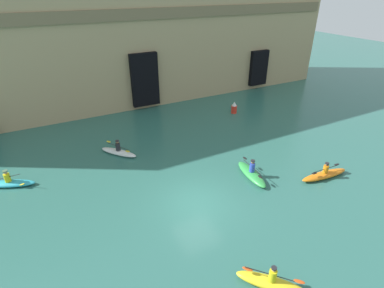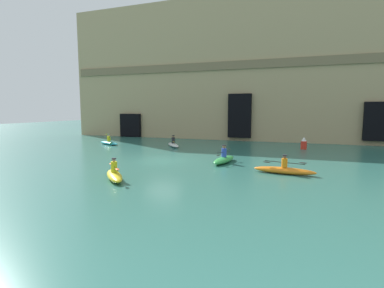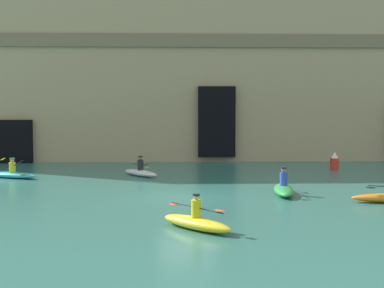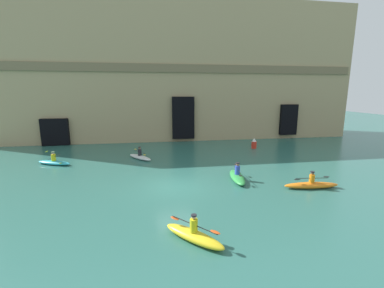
{
  "view_description": "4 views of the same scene",
  "coord_description": "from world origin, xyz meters",
  "px_view_note": "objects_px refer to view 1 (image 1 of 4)",
  "views": [
    {
      "loc": [
        -6.47,
        -11.81,
        11.06
      ],
      "look_at": [
        1.88,
        4.24,
        1.29
      ],
      "focal_mm": 28.0,
      "sensor_mm": 36.0,
      "label": 1
    },
    {
      "loc": [
        9.35,
        -19.17,
        3.71
      ],
      "look_at": [
        0.95,
        3.38,
        0.86
      ],
      "focal_mm": 28.0,
      "sensor_mm": 36.0,
      "label": 2
    },
    {
      "loc": [
        -0.53,
        -22.9,
        3.85
      ],
      "look_at": [
        0.25,
        1.51,
        2.22
      ],
      "focal_mm": 50.0,
      "sensor_mm": 36.0,
      "label": 3
    },
    {
      "loc": [
        -1.45,
        -15.5,
        5.96
      ],
      "look_at": [
        1.68,
        3.8,
        1.98
      ],
      "focal_mm": 24.0,
      "sensor_mm": 36.0,
      "label": 4
    }
  ],
  "objects_px": {
    "kayak_yellow": "(271,283)",
    "marker_buoy": "(234,108)",
    "kayak_orange": "(324,174)",
    "kayak_white": "(119,152)",
    "kayak_green": "(251,173)",
    "kayak_cyan": "(9,183)"
  },
  "relations": [
    {
      "from": "kayak_green",
      "to": "kayak_white",
      "type": "height_order",
      "value": "kayak_green"
    },
    {
      "from": "kayak_green",
      "to": "kayak_orange",
      "type": "distance_m",
      "value": 4.67
    },
    {
      "from": "kayak_white",
      "to": "kayak_cyan",
      "type": "relative_size",
      "value": 0.87
    },
    {
      "from": "marker_buoy",
      "to": "kayak_white",
      "type": "bearing_deg",
      "value": -167.33
    },
    {
      "from": "kayak_cyan",
      "to": "kayak_orange",
      "type": "bearing_deg",
      "value": 179.12
    },
    {
      "from": "kayak_green",
      "to": "marker_buoy",
      "type": "distance_m",
      "value": 10.77
    },
    {
      "from": "kayak_cyan",
      "to": "marker_buoy",
      "type": "height_order",
      "value": "marker_buoy"
    },
    {
      "from": "kayak_cyan",
      "to": "marker_buoy",
      "type": "xyz_separation_m",
      "value": [
        18.98,
        3.36,
        0.3
      ]
    },
    {
      "from": "kayak_white",
      "to": "marker_buoy",
      "type": "xyz_separation_m",
      "value": [
        11.96,
        2.69,
        0.29
      ]
    },
    {
      "from": "kayak_white",
      "to": "kayak_yellow",
      "type": "distance_m",
      "value": 13.81
    },
    {
      "from": "kayak_white",
      "to": "kayak_cyan",
      "type": "height_order",
      "value": "kayak_white"
    },
    {
      "from": "kayak_white",
      "to": "marker_buoy",
      "type": "bearing_deg",
      "value": -116.11
    },
    {
      "from": "kayak_orange",
      "to": "kayak_white",
      "type": "bearing_deg",
      "value": 145.94
    },
    {
      "from": "kayak_yellow",
      "to": "marker_buoy",
      "type": "bearing_deg",
      "value": -72.29
    },
    {
      "from": "kayak_orange",
      "to": "kayak_yellow",
      "type": "distance_m",
      "value": 9.46
    },
    {
      "from": "kayak_green",
      "to": "kayak_white",
      "type": "distance_m",
      "value": 9.61
    },
    {
      "from": "kayak_green",
      "to": "kayak_cyan",
      "type": "xyz_separation_m",
      "value": [
        -13.84,
        6.1,
        -0.03
      ]
    },
    {
      "from": "marker_buoy",
      "to": "kayak_cyan",
      "type": "bearing_deg",
      "value": -169.97
    },
    {
      "from": "kayak_green",
      "to": "kayak_yellow",
      "type": "relative_size",
      "value": 1.23
    },
    {
      "from": "kayak_green",
      "to": "kayak_orange",
      "type": "relative_size",
      "value": 0.91
    },
    {
      "from": "kayak_orange",
      "to": "marker_buoy",
      "type": "xyz_separation_m",
      "value": [
        1.03,
        11.68,
        0.29
      ]
    },
    {
      "from": "marker_buoy",
      "to": "kayak_yellow",
      "type": "bearing_deg",
      "value": -119.85
    }
  ]
}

